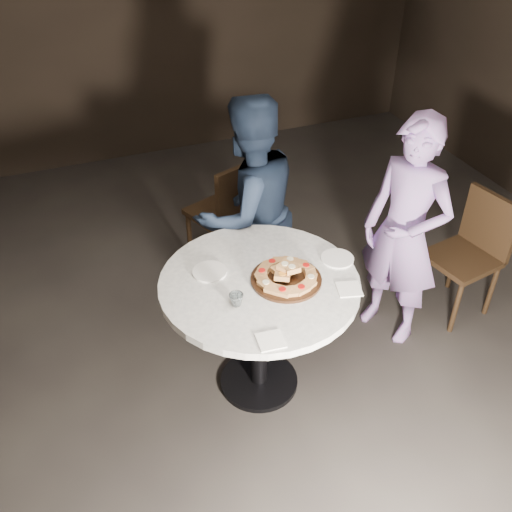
{
  "coord_description": "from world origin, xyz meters",
  "views": [
    {
      "loc": [
        -1.04,
        -2.17,
        2.77
      ],
      "look_at": [
        -0.13,
        0.11,
        0.96
      ],
      "focal_mm": 40.0,
      "sensor_mm": 36.0,
      "label": 1
    }
  ],
  "objects_px": {
    "focaccia_pile": "(286,274)",
    "water_glass": "(236,300)",
    "table": "(259,302)",
    "chair_right": "(473,247)",
    "serving_board": "(286,279)",
    "chair_far": "(231,209)",
    "diner_navy": "(248,212)",
    "diner_teal": "(404,234)"
  },
  "relations": [
    {
      "from": "focaccia_pile",
      "to": "water_glass",
      "type": "bearing_deg",
      "value": -164.48
    },
    {
      "from": "table",
      "to": "water_glass",
      "type": "distance_m",
      "value": 0.3
    },
    {
      "from": "water_glass",
      "to": "chair_right",
      "type": "xyz_separation_m",
      "value": [
        1.83,
        0.3,
        -0.35
      ]
    },
    {
      "from": "serving_board",
      "to": "water_glass",
      "type": "height_order",
      "value": "water_glass"
    },
    {
      "from": "chair_right",
      "to": "table",
      "type": "bearing_deg",
      "value": -94.21
    },
    {
      "from": "table",
      "to": "serving_board",
      "type": "distance_m",
      "value": 0.22
    },
    {
      "from": "chair_far",
      "to": "serving_board",
      "type": "bearing_deg",
      "value": 64.41
    },
    {
      "from": "chair_far",
      "to": "diner_navy",
      "type": "bearing_deg",
      "value": 65.07
    },
    {
      "from": "serving_board",
      "to": "diner_teal",
      "type": "xyz_separation_m",
      "value": [
        0.9,
        0.2,
        -0.06
      ]
    },
    {
      "from": "focaccia_pile",
      "to": "serving_board",
      "type": "bearing_deg",
      "value": -83.97
    },
    {
      "from": "table",
      "to": "diner_teal",
      "type": "distance_m",
      "value": 1.05
    },
    {
      "from": "focaccia_pile",
      "to": "diner_navy",
      "type": "xyz_separation_m",
      "value": [
        0.08,
        0.78,
        -0.08
      ]
    },
    {
      "from": "water_glass",
      "to": "chair_right",
      "type": "distance_m",
      "value": 1.88
    },
    {
      "from": "chair_far",
      "to": "chair_right",
      "type": "bearing_deg",
      "value": 124.11
    },
    {
      "from": "table",
      "to": "chair_right",
      "type": "distance_m",
      "value": 1.66
    },
    {
      "from": "serving_board",
      "to": "chair_right",
      "type": "bearing_deg",
      "value": 8.16
    },
    {
      "from": "focaccia_pile",
      "to": "diner_navy",
      "type": "relative_size",
      "value": 0.22
    },
    {
      "from": "water_glass",
      "to": "diner_teal",
      "type": "bearing_deg",
      "value": 13.28
    },
    {
      "from": "focaccia_pile",
      "to": "chair_right",
      "type": "relative_size",
      "value": 0.4
    },
    {
      "from": "diner_navy",
      "to": "chair_right",
      "type": "bearing_deg",
      "value": 144.71
    },
    {
      "from": "diner_teal",
      "to": "chair_right",
      "type": "bearing_deg",
      "value": 66.88
    },
    {
      "from": "water_glass",
      "to": "chair_far",
      "type": "xyz_separation_m",
      "value": [
        0.43,
        1.3,
        -0.31
      ]
    },
    {
      "from": "serving_board",
      "to": "chair_far",
      "type": "xyz_separation_m",
      "value": [
        0.11,
        1.21,
        -0.28
      ]
    },
    {
      "from": "water_glass",
      "to": "chair_far",
      "type": "relative_size",
      "value": 0.08
    },
    {
      "from": "water_glass",
      "to": "diner_navy",
      "type": "height_order",
      "value": "diner_navy"
    },
    {
      "from": "table",
      "to": "chair_far",
      "type": "relative_size",
      "value": 1.44
    },
    {
      "from": "focaccia_pile",
      "to": "diner_navy",
      "type": "distance_m",
      "value": 0.79
    },
    {
      "from": "water_glass",
      "to": "diner_navy",
      "type": "distance_m",
      "value": 0.96
    },
    {
      "from": "chair_far",
      "to": "focaccia_pile",
      "type": "bearing_deg",
      "value": 64.39
    },
    {
      "from": "table",
      "to": "chair_right",
      "type": "height_order",
      "value": "chair_right"
    },
    {
      "from": "focaccia_pile",
      "to": "diner_teal",
      "type": "height_order",
      "value": "diner_teal"
    },
    {
      "from": "focaccia_pile",
      "to": "diner_navy",
      "type": "height_order",
      "value": "diner_navy"
    },
    {
      "from": "chair_far",
      "to": "diner_navy",
      "type": "distance_m",
      "value": 0.49
    },
    {
      "from": "table",
      "to": "diner_navy",
      "type": "xyz_separation_m",
      "value": [
        0.21,
        0.72,
        0.12
      ]
    },
    {
      "from": "serving_board",
      "to": "focaccia_pile",
      "type": "relative_size",
      "value": 1.12
    },
    {
      "from": "table",
      "to": "serving_board",
      "type": "relative_size",
      "value": 3.56
    },
    {
      "from": "focaccia_pile",
      "to": "chair_right",
      "type": "xyz_separation_m",
      "value": [
        1.51,
        0.21,
        -0.36
      ]
    },
    {
      "from": "water_glass",
      "to": "chair_far",
      "type": "distance_m",
      "value": 1.4
    },
    {
      "from": "serving_board",
      "to": "water_glass",
      "type": "relative_size",
      "value": 5.19
    },
    {
      "from": "diner_navy",
      "to": "diner_teal",
      "type": "bearing_deg",
      "value": 131.03
    },
    {
      "from": "water_glass",
      "to": "chair_right",
      "type": "height_order",
      "value": "water_glass"
    },
    {
      "from": "chair_right",
      "to": "diner_teal",
      "type": "height_order",
      "value": "diner_teal"
    }
  ]
}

